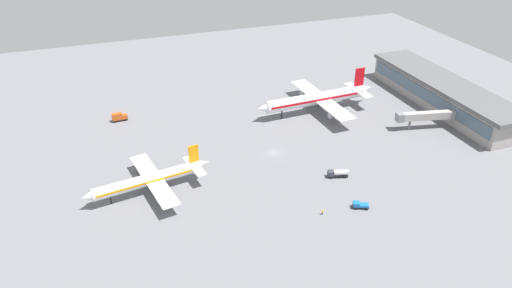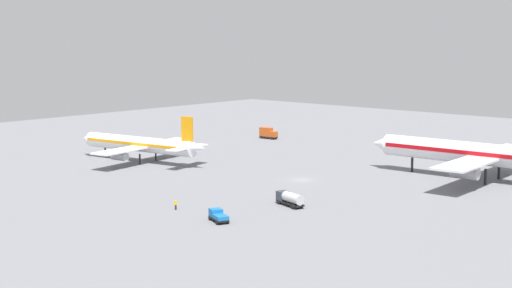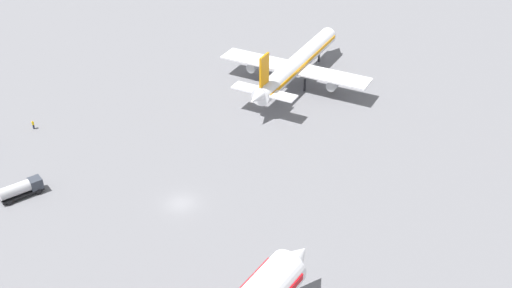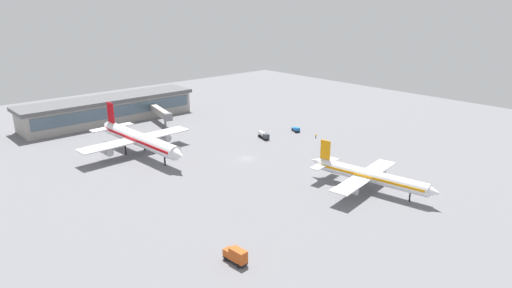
# 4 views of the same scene
# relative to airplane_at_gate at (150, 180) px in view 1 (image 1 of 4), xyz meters

# --- Properties ---
(ground) EXTENTS (288.00, 288.00, 0.00)m
(ground) POSITION_rel_airplane_at_gate_xyz_m (8.24, -43.03, -4.31)
(ground) COLOR slate
(terminal_building) EXTENTS (76.03, 17.66, 10.67)m
(terminal_building) POSITION_rel_airplane_at_gate_xyz_m (20.38, -120.97, 1.13)
(terminal_building) COLOR #9E9993
(terminal_building) RESTS_ON ground
(airplane_at_gate) EXTENTS (31.46, 38.86, 11.85)m
(airplane_at_gate) POSITION_rel_airplane_at_gate_xyz_m (0.00, 0.00, 0.00)
(airplane_at_gate) COLOR white
(airplane_at_gate) RESTS_ON ground
(airplane_taxiing) EXTENTS (40.69, 50.74, 15.44)m
(airplane_taxiing) POSITION_rel_airplane_at_gate_xyz_m (32.72, -71.06, 1.30)
(airplane_taxiing) COLOR white
(airplane_taxiing) RESTS_ON ground
(catering_truck) EXTENTS (2.48, 5.70, 3.30)m
(catering_truck) POSITION_rel_airplane_at_gate_xyz_m (51.12, 3.49, -2.61)
(catering_truck) COLOR black
(catering_truck) RESTS_ON ground
(pushback_tractor) EXTENTS (3.57, 4.79, 1.90)m
(pushback_tractor) POSITION_rel_airplane_at_gate_xyz_m (-28.39, -54.28, -3.34)
(pushback_tractor) COLOR black
(pushback_tractor) RESTS_ON ground
(fuel_truck) EXTENTS (3.55, 6.58, 2.50)m
(fuel_truck) POSITION_rel_airplane_at_gate_xyz_m (-12.06, -56.15, -2.92)
(fuel_truck) COLOR black
(fuel_truck) RESTS_ON ground
(ground_crew_worker) EXTENTS (0.53, 0.53, 1.67)m
(ground_crew_worker) POSITION_rel_airplane_at_gate_xyz_m (-27.47, -42.95, -3.46)
(ground_crew_worker) COLOR #1E2338
(ground_crew_worker) RESTS_ON ground
(jet_bridge) EXTENTS (7.92, 23.68, 6.74)m
(jet_bridge) POSITION_rel_airplane_at_gate_xyz_m (5.98, -101.97, 0.83)
(jet_bridge) COLOR #9E9993
(jet_bridge) RESTS_ON ground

